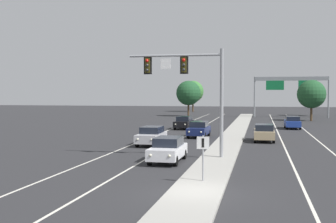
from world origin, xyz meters
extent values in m
plane|color=#28282B|center=(0.00, 0.00, 0.00)|extent=(260.00, 260.00, 0.00)
cube|color=#9E9B93|center=(0.00, 18.00, 0.07)|extent=(2.40, 110.00, 0.15)
cube|color=silver|center=(-4.70, 25.00, 0.00)|extent=(0.14, 100.00, 0.01)
cube|color=silver|center=(4.70, 25.00, 0.00)|extent=(0.14, 100.00, 0.01)
cube|color=silver|center=(-8.00, 25.00, 0.00)|extent=(0.14, 100.00, 0.01)
cube|color=silver|center=(8.00, 25.00, 0.00)|extent=(0.14, 100.00, 0.01)
cylinder|color=gray|center=(0.22, 10.31, 3.75)|extent=(0.24, 0.24, 7.20)
cylinder|color=gray|center=(-2.94, 10.31, 6.95)|extent=(6.33, 0.16, 0.16)
cube|color=black|center=(-2.31, 10.35, 6.30)|extent=(0.56, 0.06, 1.20)
cube|color=#38330F|center=(-2.31, 10.31, 6.30)|extent=(0.32, 0.32, 1.00)
sphere|color=red|center=(-2.31, 10.14, 6.62)|extent=(0.22, 0.22, 0.22)
sphere|color=#282828|center=(-2.31, 10.14, 6.30)|extent=(0.22, 0.22, 0.22)
sphere|color=#282828|center=(-2.31, 10.14, 5.98)|extent=(0.22, 0.22, 0.22)
cube|color=black|center=(-4.84, 10.35, 6.30)|extent=(0.56, 0.06, 1.20)
cube|color=#38330F|center=(-4.84, 10.31, 6.30)|extent=(0.32, 0.32, 1.00)
sphere|color=red|center=(-4.84, 10.14, 6.62)|extent=(0.22, 0.22, 0.22)
sphere|color=#282828|center=(-4.84, 10.14, 6.30)|extent=(0.22, 0.22, 0.22)
sphere|color=#282828|center=(-4.84, 10.14, 5.98)|extent=(0.22, 0.22, 0.22)
cube|color=white|center=(-3.58, 10.29, 6.40)|extent=(0.70, 0.04, 0.70)
cylinder|color=gray|center=(0.03, 2.22, 1.25)|extent=(0.08, 0.08, 2.20)
cube|color=white|center=(0.03, 2.19, 2.00)|extent=(0.60, 0.03, 0.60)
cube|color=black|center=(0.03, 2.17, 2.00)|extent=(0.12, 0.01, 0.44)
cube|color=silver|center=(-3.03, 8.39, 0.67)|extent=(1.81, 4.40, 0.70)
cube|color=black|center=(-3.03, 8.61, 1.30)|extent=(1.59, 2.38, 0.56)
sphere|color=#EAE5C6|center=(-2.46, 6.21, 0.72)|extent=(0.18, 0.18, 0.18)
sphere|color=#EAE5C6|center=(-3.61, 6.21, 0.72)|extent=(0.18, 0.18, 0.18)
cylinder|color=black|center=(-2.23, 6.89, 0.32)|extent=(0.22, 0.64, 0.64)
cylinder|color=black|center=(-3.83, 6.90, 0.32)|extent=(0.22, 0.64, 0.64)
cylinder|color=black|center=(-2.23, 9.89, 0.32)|extent=(0.22, 0.64, 0.64)
cylinder|color=black|center=(-3.83, 9.90, 0.32)|extent=(0.22, 0.64, 0.64)
cube|color=#B7B7BC|center=(-6.27, 16.90, 0.67)|extent=(1.81, 4.41, 0.70)
cube|color=black|center=(-6.27, 17.12, 1.30)|extent=(1.59, 2.38, 0.56)
sphere|color=#EAE5C6|center=(-5.70, 14.71, 0.72)|extent=(0.18, 0.18, 0.18)
sphere|color=#EAE5C6|center=(-6.85, 14.72, 0.72)|extent=(0.18, 0.18, 0.18)
cylinder|color=black|center=(-5.47, 15.39, 0.32)|extent=(0.22, 0.64, 0.64)
cylinder|color=black|center=(-7.07, 15.40, 0.32)|extent=(0.22, 0.64, 0.64)
cylinder|color=black|center=(-5.46, 18.39, 0.32)|extent=(0.22, 0.64, 0.64)
cylinder|color=black|center=(-7.06, 18.40, 0.32)|extent=(0.22, 0.64, 0.64)
cube|color=#141E4C|center=(-3.28, 24.52, 0.67)|extent=(1.92, 4.45, 0.70)
cube|color=black|center=(-3.27, 24.74, 1.30)|extent=(1.65, 2.42, 0.56)
sphere|color=#EAE5C6|center=(-2.76, 22.33, 0.72)|extent=(0.18, 0.18, 0.18)
sphere|color=#EAE5C6|center=(-3.92, 22.36, 0.72)|extent=(0.18, 0.18, 0.18)
cylinder|color=black|center=(-2.52, 23.00, 0.32)|extent=(0.24, 0.65, 0.64)
cylinder|color=black|center=(-4.12, 23.04, 0.32)|extent=(0.24, 0.65, 0.64)
cylinder|color=black|center=(-2.44, 26.00, 0.32)|extent=(0.24, 0.65, 0.64)
cylinder|color=black|center=(-4.04, 26.04, 0.32)|extent=(0.24, 0.65, 0.64)
cube|color=black|center=(-6.48, 34.10, 0.67)|extent=(1.92, 4.45, 0.70)
cube|color=black|center=(-6.48, 34.32, 1.30)|extent=(1.65, 2.42, 0.56)
sphere|color=#EAE5C6|center=(-5.97, 31.90, 0.72)|extent=(0.18, 0.18, 0.18)
sphere|color=#EAE5C6|center=(-7.12, 31.94, 0.72)|extent=(0.18, 0.18, 0.18)
cylinder|color=black|center=(-5.72, 32.58, 0.32)|extent=(0.24, 0.65, 0.64)
cylinder|color=black|center=(-7.32, 32.62, 0.32)|extent=(0.24, 0.65, 0.64)
cylinder|color=black|center=(-5.64, 35.58, 0.32)|extent=(0.24, 0.65, 0.64)
cylinder|color=black|center=(-7.24, 35.62, 0.32)|extent=(0.24, 0.65, 0.64)
cube|color=tan|center=(3.09, 22.07, 0.67)|extent=(1.85, 4.42, 0.70)
cube|color=black|center=(3.10, 21.85, 1.30)|extent=(1.61, 2.39, 0.56)
sphere|color=#EAE5C6|center=(2.50, 24.24, 0.72)|extent=(0.18, 0.18, 0.18)
sphere|color=#EAE5C6|center=(3.65, 24.25, 0.72)|extent=(0.18, 0.18, 0.18)
cylinder|color=black|center=(2.28, 23.56, 0.32)|extent=(0.23, 0.64, 0.64)
cylinder|color=black|center=(3.88, 23.57, 0.32)|extent=(0.23, 0.64, 0.64)
cylinder|color=black|center=(2.31, 20.56, 0.32)|extent=(0.23, 0.64, 0.64)
cylinder|color=black|center=(3.91, 20.57, 0.32)|extent=(0.23, 0.64, 0.64)
cube|color=navy|center=(6.67, 37.37, 0.67)|extent=(1.80, 4.40, 0.70)
cube|color=black|center=(6.67, 37.15, 1.30)|extent=(1.59, 2.38, 0.56)
sphere|color=#EAE5C6|center=(6.09, 39.55, 0.72)|extent=(0.18, 0.18, 0.18)
sphere|color=#EAE5C6|center=(7.24, 39.55, 0.72)|extent=(0.18, 0.18, 0.18)
cylinder|color=black|center=(5.87, 38.87, 0.32)|extent=(0.22, 0.64, 0.64)
cylinder|color=black|center=(7.47, 38.87, 0.32)|extent=(0.22, 0.64, 0.64)
cylinder|color=black|center=(5.87, 35.87, 0.32)|extent=(0.22, 0.64, 0.64)
cylinder|color=black|center=(7.47, 35.87, 0.32)|extent=(0.22, 0.64, 0.64)
cylinder|color=gray|center=(1.70, 63.43, 3.75)|extent=(0.28, 0.28, 7.50)
cylinder|color=gray|center=(14.70, 63.43, 3.75)|extent=(0.28, 0.28, 7.50)
cube|color=gray|center=(8.20, 63.43, 7.10)|extent=(13.00, 0.36, 0.70)
cube|color=#0F6033|center=(5.34, 63.23, 5.90)|extent=(3.20, 0.08, 1.70)
cube|color=#0F6033|center=(11.06, 63.23, 5.90)|extent=(3.20, 0.08, 1.70)
cylinder|color=#4C3823|center=(-10.82, 64.05, 1.30)|extent=(0.36, 0.36, 2.59)
sphere|color=#1E4C28|center=(-10.82, 64.05, 4.49)|extent=(4.74, 4.74, 4.74)
cylinder|color=#4C3823|center=(10.73, 53.91, 1.24)|extent=(0.36, 0.36, 2.48)
sphere|color=#1E4C28|center=(10.73, 53.91, 4.30)|extent=(4.54, 4.54, 4.54)
cylinder|color=#4C3823|center=(12.55, 70.43, 1.25)|extent=(0.36, 0.36, 2.49)
sphere|color=#1E4C28|center=(12.55, 70.43, 4.32)|extent=(4.56, 4.56, 4.56)
cylinder|color=#4C3823|center=(-13.23, 85.36, 1.42)|extent=(0.36, 0.36, 2.83)
sphere|color=#387533|center=(-13.23, 85.36, 4.90)|extent=(5.18, 5.18, 5.18)
camera|label=1|loc=(2.72, -18.53, 4.37)|focal=46.39mm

